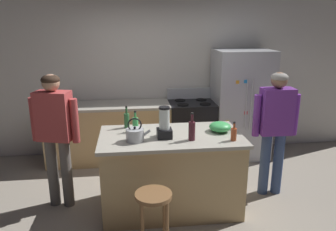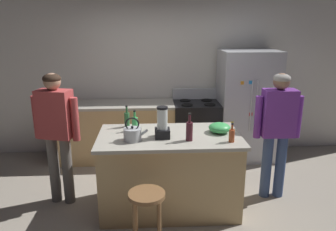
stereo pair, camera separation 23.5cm
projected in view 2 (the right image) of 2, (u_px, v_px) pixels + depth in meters
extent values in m
plane|color=#9E9384|center=(169.00, 207.00, 4.08)|extent=(14.00, 14.00, 0.00)
cube|color=silver|center=(162.00, 74.00, 5.57)|extent=(8.00, 0.10, 2.70)
cube|color=tan|center=(169.00, 174.00, 3.95)|extent=(1.60, 0.85, 0.91)
cube|color=#B2AD9E|center=(169.00, 137.00, 3.82)|extent=(1.66, 0.91, 0.04)
cube|color=tan|center=(115.00, 133.00, 5.40)|extent=(2.00, 0.64, 0.91)
cube|color=#B2AD9E|center=(114.00, 105.00, 5.26)|extent=(2.00, 0.64, 0.04)
cube|color=#B7BABF|center=(246.00, 106.00, 5.34)|extent=(0.90, 0.70, 1.79)
cylinder|color=#B7BABF|center=(251.00, 106.00, 4.96)|extent=(0.02, 0.02, 0.80)
cylinder|color=#B7BABF|center=(256.00, 106.00, 4.97)|extent=(0.02, 0.02, 0.80)
cube|color=#268CD8|center=(251.00, 82.00, 4.87)|extent=(0.05, 0.01, 0.05)
cube|color=yellow|center=(232.00, 123.00, 5.04)|extent=(0.05, 0.01, 0.05)
cube|color=orange|center=(242.00, 83.00, 4.87)|extent=(0.05, 0.01, 0.05)
cube|color=red|center=(251.00, 114.00, 5.01)|extent=(0.05, 0.01, 0.05)
cube|color=black|center=(196.00, 131.00, 5.44)|extent=(0.76, 0.64, 0.95)
cube|color=black|center=(199.00, 140.00, 5.14)|extent=(0.60, 0.01, 0.24)
cube|color=#B7BABF|center=(195.00, 94.00, 5.56)|extent=(0.76, 0.06, 0.18)
cylinder|color=black|center=(187.00, 105.00, 5.15)|extent=(0.18, 0.18, 0.01)
cylinder|color=black|center=(210.00, 105.00, 5.17)|extent=(0.18, 0.18, 0.01)
cylinder|color=black|center=(185.00, 100.00, 5.43)|extent=(0.18, 0.18, 0.01)
cylinder|color=black|center=(207.00, 100.00, 5.45)|extent=(0.18, 0.18, 0.01)
cylinder|color=#66605B|center=(54.00, 169.00, 4.11)|extent=(0.16, 0.16, 0.87)
cylinder|color=#66605B|center=(67.00, 170.00, 4.08)|extent=(0.16, 0.16, 0.87)
cube|color=#B23F3F|center=(55.00, 114.00, 3.89)|extent=(0.44, 0.31, 0.58)
cylinder|color=#B23F3F|center=(37.00, 117.00, 3.95)|extent=(0.11, 0.11, 0.53)
cylinder|color=#B23F3F|center=(75.00, 119.00, 3.86)|extent=(0.11, 0.11, 0.53)
sphere|color=tan|center=(52.00, 82.00, 3.78)|extent=(0.24, 0.24, 0.20)
ellipsoid|color=#332319|center=(52.00, 79.00, 3.77)|extent=(0.26, 0.26, 0.12)
cylinder|color=#384C7A|center=(280.00, 166.00, 4.23)|extent=(0.13, 0.13, 0.84)
cylinder|color=#384C7A|center=(266.00, 166.00, 4.23)|extent=(0.13, 0.13, 0.84)
cube|color=#723399|center=(279.00, 113.00, 4.03)|extent=(0.41, 0.23, 0.59)
cylinder|color=#723399|center=(298.00, 117.00, 4.05)|extent=(0.09, 0.09, 0.53)
cylinder|color=#723399|center=(258.00, 117.00, 4.03)|extent=(0.09, 0.09, 0.53)
sphere|color=#8C664C|center=(282.00, 81.00, 3.92)|extent=(0.20, 0.20, 0.20)
ellipsoid|color=gray|center=(282.00, 79.00, 3.91)|extent=(0.22, 0.22, 0.12)
cylinder|color=brown|center=(147.00, 195.00, 3.15)|extent=(0.36, 0.36, 0.04)
cylinder|color=brown|center=(135.00, 231.00, 3.12)|extent=(0.04, 0.04, 0.60)
cylinder|color=brown|center=(159.00, 230.00, 3.13)|extent=(0.04, 0.04, 0.60)
cylinder|color=brown|center=(136.00, 217.00, 3.35)|extent=(0.04, 0.04, 0.60)
cylinder|color=brown|center=(159.00, 216.00, 3.36)|extent=(0.04, 0.04, 0.60)
cube|color=black|center=(162.00, 133.00, 3.73)|extent=(0.17, 0.17, 0.10)
cylinder|color=silver|center=(162.00, 119.00, 3.68)|extent=(0.12, 0.12, 0.24)
cylinder|color=black|center=(162.00, 108.00, 3.64)|extent=(0.12, 0.12, 0.02)
cylinder|color=#471923|center=(189.00, 132.00, 3.61)|extent=(0.08, 0.08, 0.21)
cylinder|color=#471923|center=(190.00, 119.00, 3.57)|extent=(0.03, 0.03, 0.09)
cylinder|color=black|center=(190.00, 114.00, 3.56)|extent=(0.03, 0.03, 0.02)
cylinder|color=#3FB259|center=(135.00, 124.00, 3.94)|extent=(0.07, 0.07, 0.17)
cylinder|color=#3FB259|center=(135.00, 115.00, 3.91)|extent=(0.03, 0.03, 0.07)
cylinder|color=black|center=(134.00, 111.00, 3.89)|extent=(0.03, 0.03, 0.02)
cylinder|color=#2D6638|center=(127.00, 120.00, 4.09)|extent=(0.07, 0.07, 0.18)
cylinder|color=#2D6638|center=(127.00, 110.00, 4.05)|extent=(0.03, 0.03, 0.08)
cylinder|color=black|center=(127.00, 106.00, 4.04)|extent=(0.03, 0.03, 0.02)
cylinder|color=#B24C26|center=(232.00, 136.00, 3.58)|extent=(0.06, 0.06, 0.14)
cylinder|color=#B24C26|center=(232.00, 127.00, 3.56)|extent=(0.02, 0.02, 0.06)
cylinder|color=black|center=(232.00, 124.00, 3.55)|extent=(0.03, 0.03, 0.02)
ellipsoid|color=#3FB259|center=(220.00, 128.00, 3.89)|extent=(0.26, 0.26, 0.12)
cylinder|color=#B7BABF|center=(132.00, 134.00, 3.63)|extent=(0.20, 0.20, 0.14)
sphere|color=black|center=(132.00, 127.00, 3.60)|extent=(0.03, 0.03, 0.03)
cylinder|color=#B7BABF|center=(144.00, 132.00, 3.63)|extent=(0.09, 0.03, 0.08)
torus|color=black|center=(132.00, 124.00, 3.59)|extent=(0.16, 0.02, 0.16)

